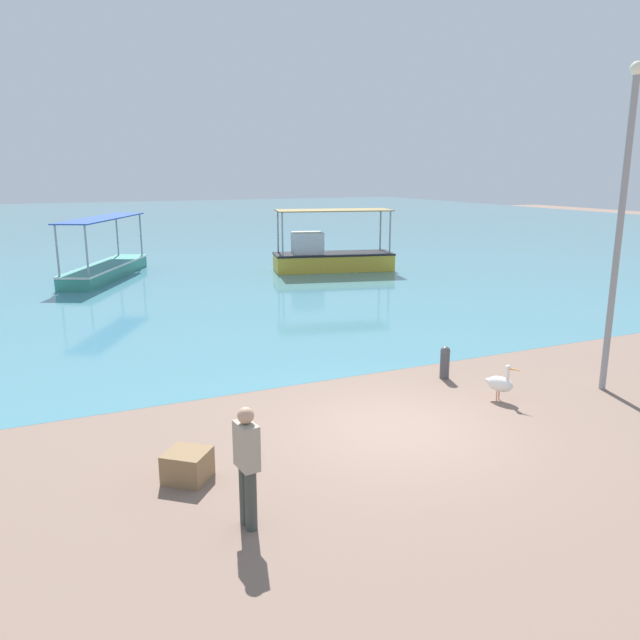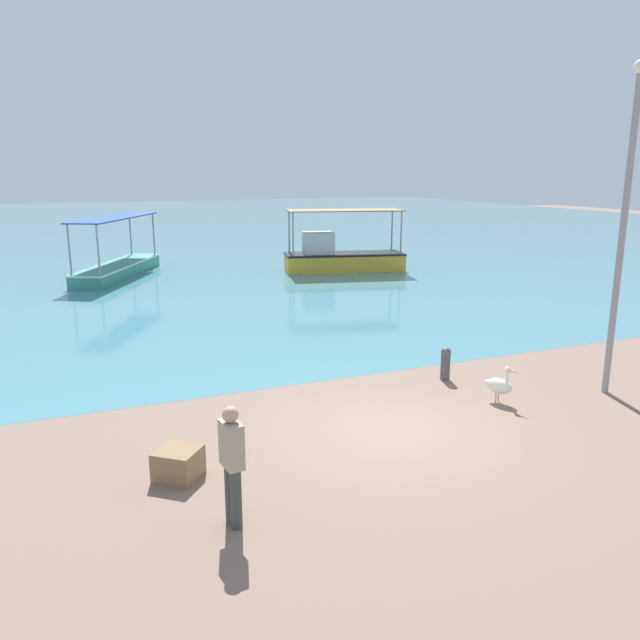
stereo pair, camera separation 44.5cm
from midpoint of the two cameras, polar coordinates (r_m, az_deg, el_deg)
The scene contains 9 objects.
ground at distance 11.76m, azimuth 7.68°, elevation -9.88°, with size 120.00×120.00×0.00m, color #7E6456.
harbor_water at distance 57.71m, azimuth -17.47°, elevation 8.23°, with size 110.00×90.00×0.00m, color teal.
fishing_boat_near_left at distance 29.56m, azimuth -17.58°, elevation 4.78°, with size 4.54×6.91×2.65m.
fishing_boat_near_right at distance 29.90m, azimuth 2.29°, elevation 5.88°, with size 5.92×3.16×2.87m.
pelican at distance 13.39m, azimuth 17.00°, elevation -5.71°, with size 0.47×0.78×0.80m.
lamp_post at distance 14.24m, azimuth 26.87°, elevation 8.37°, with size 0.28×0.28×6.72m.
mooring_bollard at distance 14.51m, azimuth 12.27°, elevation -3.82°, with size 0.23×0.23×0.76m.
fisherman_standing at distance 8.45m, azimuth -6.51°, elevation -12.82°, with size 0.26×0.42×1.69m.
cargo_crate at distance 10.09m, azimuth -11.57°, elevation -12.73°, with size 0.62×0.63×0.46m, color olive.
Camera 2 is at (-5.39, -9.34, 4.63)m, focal length 35.00 mm.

